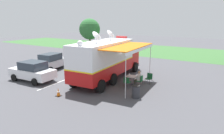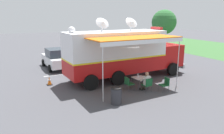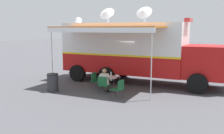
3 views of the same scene
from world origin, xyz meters
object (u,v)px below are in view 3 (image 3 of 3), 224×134
(folding_table, at_px, (110,78))
(folding_chair_at_table, at_px, (103,84))
(traffic_cone, at_px, (72,69))
(folding_chair_spare_by_truck, at_px, (119,88))
(trash_bin, at_px, (53,82))
(seated_responder, at_px, (105,80))
(water_bottle, at_px, (111,74))
(command_truck, at_px, (135,50))
(car_behind_truck, at_px, (169,56))
(folding_chair_beside_table, at_px, (96,79))
(car_far_corner, at_px, (120,56))

(folding_table, height_order, folding_chair_at_table, folding_chair_at_table)
(folding_table, bearing_deg, traffic_cone, -121.83)
(folding_table, distance_m, folding_chair_spare_by_truck, 1.61)
(trash_bin, bearing_deg, seated_responder, 111.84)
(seated_responder, distance_m, trash_bin, 2.72)
(water_bottle, bearing_deg, command_truck, 173.05)
(folding_chair_at_table, xyz_separation_m, trash_bin, (0.82, -2.53, -0.06))
(trash_bin, xyz_separation_m, car_behind_truck, (-11.37, 2.51, 0.42))
(folding_chair_beside_table, distance_m, seated_responder, 1.08)
(folding_chair_at_table, bearing_deg, folding_chair_beside_table, -128.29)
(folding_chair_spare_by_truck, bearing_deg, car_behind_truck, -174.44)
(folding_chair_at_table, bearing_deg, folding_table, -174.07)
(folding_chair_at_table, relative_size, car_behind_truck, 0.20)
(water_bottle, relative_size, folding_chair_spare_by_truck, 0.26)
(car_far_corner, bearing_deg, water_bottle, 25.35)
(folding_table, relative_size, car_behind_truck, 0.19)
(command_truck, xyz_separation_m, folding_table, (2.50, -0.25, -1.27))
(command_truck, xyz_separation_m, car_behind_truck, (-7.24, -0.19, -1.07))
(folding_table, bearing_deg, water_bottle, -164.44)
(folding_chair_spare_by_truck, relative_size, seated_responder, 0.70)
(command_truck, height_order, folding_chair_beside_table, command_truck)
(seated_responder, bearing_deg, car_far_corner, -156.04)
(folding_table, distance_m, trash_bin, 2.95)
(trash_bin, xyz_separation_m, traffic_cone, (-4.80, -2.67, -0.18))
(trash_bin, height_order, traffic_cone, trash_bin)
(folding_chair_at_table, xyz_separation_m, traffic_cone, (-3.98, -5.21, -0.23))
(folding_chair_spare_by_truck, xyz_separation_m, car_behind_truck, (-10.90, -1.06, 0.37))
(folding_table, xyz_separation_m, car_behind_truck, (-9.75, 0.06, 0.21))
(folding_chair_at_table, relative_size, seated_responder, 0.70)
(folding_chair_at_table, bearing_deg, command_truck, 177.15)
(folding_table, bearing_deg, car_far_corner, -154.82)
(traffic_cone, bearing_deg, folding_chair_spare_by_truck, 55.22)
(traffic_cone, bearing_deg, folding_chair_at_table, 52.60)
(folding_chair_beside_table, relative_size, car_far_corner, 0.20)
(seated_responder, bearing_deg, folding_table, -173.59)
(command_truck, distance_m, folding_chair_beside_table, 3.14)
(folding_chair_beside_table, height_order, seated_responder, seated_responder)
(command_truck, relative_size, folding_chair_spare_by_truck, 11.09)
(seated_responder, xyz_separation_m, car_far_corner, (-8.50, -3.78, 0.23))
(water_bottle, xyz_separation_m, folding_chair_at_table, (0.94, 0.12, -0.32))
(folding_chair_spare_by_truck, bearing_deg, folding_chair_at_table, -108.86)
(folding_table, relative_size, folding_chair_spare_by_truck, 0.99)
(water_bottle, bearing_deg, trash_bin, -53.78)
(folding_chair_spare_by_truck, height_order, trash_bin, trash_bin)
(water_bottle, distance_m, car_far_corner, 8.57)
(water_bottle, distance_m, seated_responder, 0.79)
(car_far_corner, bearing_deg, seated_responder, 23.96)
(folding_chair_beside_table, bearing_deg, folding_chair_spare_by_truck, 61.02)
(folding_table, relative_size, folding_chair_beside_table, 0.99)
(folding_chair_at_table, distance_m, traffic_cone, 6.56)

